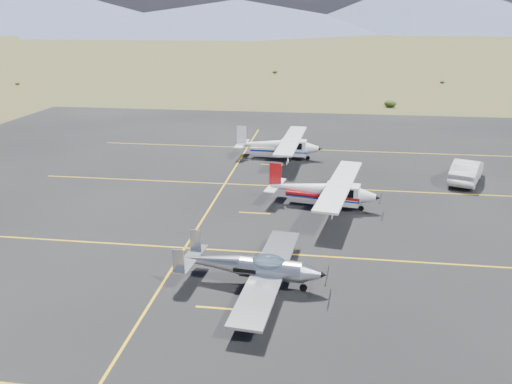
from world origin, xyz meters
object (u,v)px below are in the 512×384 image
(aircraft_low_wing, at_px, (254,267))
(aircraft_cessna, at_px, (323,190))
(sedan, at_px, (466,171))
(aircraft_plain, at_px, (279,145))

(aircraft_low_wing, xyz_separation_m, aircraft_cessna, (3.02, 10.60, 0.24))
(aircraft_cessna, relative_size, sedan, 2.03)
(aircraft_low_wing, bearing_deg, aircraft_plain, 97.83)
(aircraft_cessna, bearing_deg, sedan, 42.81)
(aircraft_low_wing, height_order, aircraft_cessna, aircraft_cessna)
(aircraft_plain, bearing_deg, sedan, -14.31)
(aircraft_cessna, height_order, aircraft_plain, aircraft_plain)
(aircraft_low_wing, distance_m, aircraft_cessna, 11.03)
(aircraft_low_wing, relative_size, aircraft_cessna, 0.87)
(aircraft_plain, height_order, sedan, aircraft_plain)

